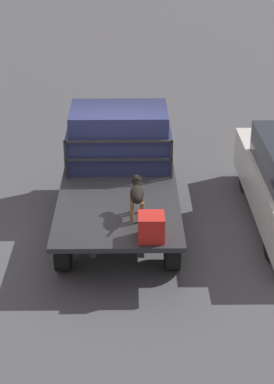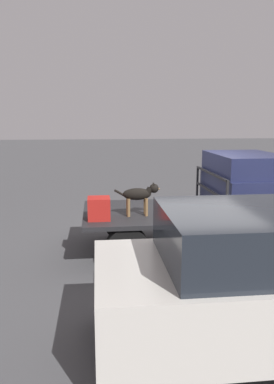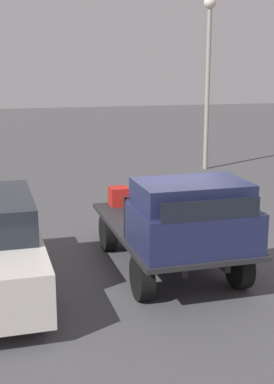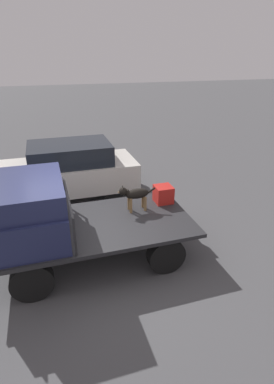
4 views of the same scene
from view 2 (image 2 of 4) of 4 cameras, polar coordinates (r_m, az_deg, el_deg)
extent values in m
plane|color=#474749|center=(7.71, 7.46, -8.57)|extent=(80.00, 80.00, 0.00)
cylinder|color=black|center=(8.76, 14.22, -3.81)|extent=(0.75, 0.24, 0.75)
cylinder|color=black|center=(7.22, 19.07, -7.33)|extent=(0.75, 0.24, 0.75)
cylinder|color=black|center=(8.23, -2.51, -4.43)|extent=(0.75, 0.24, 0.75)
cylinder|color=black|center=(6.57, -1.49, -8.53)|extent=(0.75, 0.24, 0.75)
cube|color=black|center=(7.86, 6.96, -3.26)|extent=(3.74, 0.10, 0.18)
cube|color=black|center=(7.18, 8.27, -4.69)|extent=(3.74, 0.10, 0.18)
cube|color=#232326|center=(7.48, 7.61, -2.98)|extent=(4.07, 2.07, 0.08)
cube|color=#1E2347|center=(7.80, 16.69, 0.08)|extent=(1.45, 1.95, 0.68)
cube|color=#1E2347|center=(7.67, 16.17, 4.08)|extent=(1.24, 1.79, 0.42)
cube|color=#232326|center=(8.42, 9.18, 1.41)|extent=(0.04, 0.04, 0.74)
cube|color=#232326|center=(6.63, 13.53, -1.41)|extent=(0.04, 0.04, 0.74)
cube|color=#232326|center=(7.46, 11.20, 2.80)|extent=(0.04, 1.91, 0.04)
cube|color=#232326|center=(7.52, 11.10, 0.17)|extent=(0.04, 1.91, 0.04)
cylinder|color=brown|center=(7.06, 1.26, -2.04)|extent=(0.06, 0.06, 0.33)
cylinder|color=brown|center=(6.90, 1.44, -2.35)|extent=(0.06, 0.06, 0.33)
cylinder|color=brown|center=(7.02, -1.41, -2.11)|extent=(0.06, 0.06, 0.33)
cylinder|color=brown|center=(6.86, -1.29, -2.42)|extent=(0.06, 0.06, 0.33)
ellipsoid|color=black|center=(6.91, 0.00, -0.32)|extent=(0.53, 0.22, 0.22)
sphere|color=brown|center=(6.93, 1.20, -0.60)|extent=(0.10, 0.10, 0.10)
cylinder|color=black|center=(6.92, 1.86, 0.22)|extent=(0.16, 0.12, 0.15)
sphere|color=black|center=(6.93, 2.61, 0.56)|extent=(0.17, 0.17, 0.17)
cone|color=brown|center=(6.94, 3.21, 0.47)|extent=(0.10, 0.10, 0.10)
cone|color=black|center=(6.96, 2.49, 1.23)|extent=(0.06, 0.08, 0.10)
cone|color=black|center=(6.87, 2.61, 1.09)|extent=(0.06, 0.08, 0.10)
cylinder|color=black|center=(6.88, -2.57, -0.19)|extent=(0.23, 0.04, 0.16)
cube|color=#AD1E19|center=(6.71, -5.82, -2.50)|extent=(0.40, 0.40, 0.40)
cylinder|color=black|center=(5.09, 3.20, -15.62)|extent=(0.60, 0.20, 0.60)
cylinder|color=black|center=(3.85, 7.22, -25.55)|extent=(0.60, 0.20, 0.60)
cube|color=#1E232B|center=(4.36, 19.58, -6.18)|extent=(2.34, 1.59, 0.58)
camera|label=1|loc=(11.25, -60.32, 21.67)|focal=60.00mm
camera|label=3|loc=(11.60, 65.68, 10.52)|focal=50.00mm
camera|label=4|loc=(12.68, 5.34, 17.49)|focal=28.00mm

